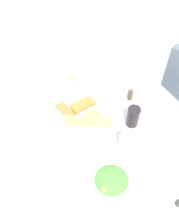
# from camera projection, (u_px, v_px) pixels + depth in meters

# --- Properties ---
(ground_plane) EXTENTS (6.00, 6.00, 0.00)m
(ground_plane) POSITION_uv_depth(u_px,v_px,m) (92.00, 174.00, 2.00)
(ground_plane) COLOR #B3AEAC
(dining_table) EXTENTS (1.15, 0.94, 0.75)m
(dining_table) POSITION_uv_depth(u_px,v_px,m) (92.00, 124.00, 1.47)
(dining_table) COLOR white
(dining_table) RESTS_ON ground_plane
(pide_platter) EXTENTS (0.30, 0.30, 0.03)m
(pide_platter) POSITION_uv_depth(u_px,v_px,m) (85.00, 114.00, 1.41)
(pide_platter) COLOR white
(pide_platter) RESTS_ON dining_table
(salad_plate_greens) EXTENTS (0.19, 0.19, 0.05)m
(salad_plate_greens) POSITION_uv_depth(u_px,v_px,m) (78.00, 72.00, 1.60)
(salad_plate_greens) COLOR white
(salad_plate_greens) RESTS_ON dining_table
(salad_plate_rice) EXTENTS (0.22, 0.22, 0.04)m
(salad_plate_rice) POSITION_uv_depth(u_px,v_px,m) (111.00, 181.00, 1.17)
(salad_plate_rice) COLOR white
(salad_plate_rice) RESTS_ON dining_table
(soda_can) EXTENTS (0.09, 0.09, 0.12)m
(soda_can) POSITION_uv_depth(u_px,v_px,m) (133.00, 117.00, 1.33)
(soda_can) COLOR black
(soda_can) RESTS_ON dining_table
(drinking_glass) EXTENTS (0.08, 0.08, 0.11)m
(drinking_glass) POSITION_uv_depth(u_px,v_px,m) (126.00, 142.00, 1.25)
(drinking_glass) COLOR silver
(drinking_glass) RESTS_ON dining_table
(paper_napkin) EXTENTS (0.18, 0.18, 0.00)m
(paper_napkin) POSITION_uv_depth(u_px,v_px,m) (159.00, 155.00, 1.27)
(paper_napkin) COLOR white
(paper_napkin) RESTS_ON dining_table
(fork) EXTENTS (0.18, 0.04, 0.00)m
(fork) POSITION_uv_depth(u_px,v_px,m) (156.00, 157.00, 1.26)
(fork) COLOR silver
(fork) RESTS_ON paper_napkin
(spoon) EXTENTS (0.19, 0.03, 0.00)m
(spoon) POSITION_uv_depth(u_px,v_px,m) (162.00, 153.00, 1.27)
(spoon) COLOR silver
(spoon) RESTS_ON paper_napkin
(condiment_caddy) EXTENTS (0.11, 0.11, 0.08)m
(condiment_caddy) POSITION_uv_depth(u_px,v_px,m) (128.00, 96.00, 1.47)
(condiment_caddy) COLOR #B2B2B7
(condiment_caddy) RESTS_ON dining_table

